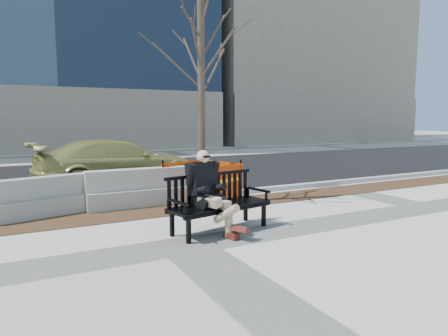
{
  "coord_description": "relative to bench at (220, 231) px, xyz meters",
  "views": [
    {
      "loc": [
        -2.42,
        -6.03,
        2.11
      ],
      "look_at": [
        1.31,
        1.1,
        1.11
      ],
      "focal_mm": 31.97,
      "sensor_mm": 36.0,
      "label": 1
    }
  ],
  "objects": [
    {
      "name": "curb",
      "position": [
        -0.91,
        3.05,
        0.06
      ],
      "size": [
        60.0,
        0.25,
        0.12
      ],
      "primitive_type": "cube",
      "color": "#9E9B93",
      "rests_on": "ground"
    },
    {
      "name": "bench",
      "position": [
        0.0,
        0.0,
        0.0
      ],
      "size": [
        2.15,
        1.12,
        1.09
      ],
      "primitive_type": null,
      "rotation": [
        0.0,
        0.0,
        0.2
      ],
      "color": "black",
      "rests_on": "ground"
    },
    {
      "name": "seated_man",
      "position": [
        -0.27,
        0.0,
        0.0
      ],
      "size": [
        0.86,
        1.2,
        1.53
      ],
      "primitive_type": null,
      "rotation": [
        0.0,
        0.0,
        0.2
      ],
      "color": "black",
      "rests_on": "ground"
    },
    {
      "name": "jersey_barrier_right",
      "position": [
        -0.39,
        2.85,
        0.0
      ],
      "size": [
        3.22,
        0.65,
        0.92
      ],
      "primitive_type": null,
      "rotation": [
        0.0,
        0.0,
        -0.0
      ],
      "color": "#A4A299",
      "rests_on": "ground"
    },
    {
      "name": "jersey_barrier_left",
      "position": [
        -2.46,
        2.94,
        0.0
      ],
      "size": [
        3.09,
        1.36,
        0.87
      ],
      "primitive_type": null,
      "rotation": [
        0.0,
        0.0,
        0.26
      ],
      "color": "gray",
      "rests_on": "ground"
    },
    {
      "name": "asphalt_street",
      "position": [
        -0.91,
        8.3,
        0.0
      ],
      "size": [
        60.0,
        10.4,
        0.01
      ],
      "primitive_type": "cube",
      "color": "black",
      "rests_on": "ground"
    },
    {
      "name": "mulch_strip",
      "position": [
        -0.91,
        2.1,
        0.0
      ],
      "size": [
        40.0,
        1.2,
        0.02
      ],
      "primitive_type": "cube",
      "color": "#47301C",
      "rests_on": "ground"
    },
    {
      "name": "ground",
      "position": [
        -0.91,
        -0.5,
        0.0
      ],
      "size": [
        120.0,
        120.0,
        0.0
      ],
      "primitive_type": "plane",
      "color": "beige",
      "rests_on": "ground"
    },
    {
      "name": "building_right",
      "position": [
        21.09,
        25.5,
        12.5
      ],
      "size": [
        20.0,
        12.0,
        25.0
      ],
      "primitive_type": "cube",
      "color": "gray",
      "rests_on": "ground"
    },
    {
      "name": "tree_fence",
      "position": [
        0.73,
        2.41,
        0.0
      ],
      "size": [
        2.79,
        2.79,
        5.48
      ],
      "primitive_type": null,
      "rotation": [
        0.0,
        0.0,
        0.34
      ],
      "color": "#DA4305",
      "rests_on": "ground"
    },
    {
      "name": "sedan",
      "position": [
        -0.52,
        6.02,
        0.0
      ],
      "size": [
        5.24,
        2.55,
        1.47
      ],
      "primitive_type": "imported",
      "rotation": [
        0.0,
        0.0,
        1.67
      ],
      "color": "#9E9E50",
      "rests_on": "ground"
    }
  ]
}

